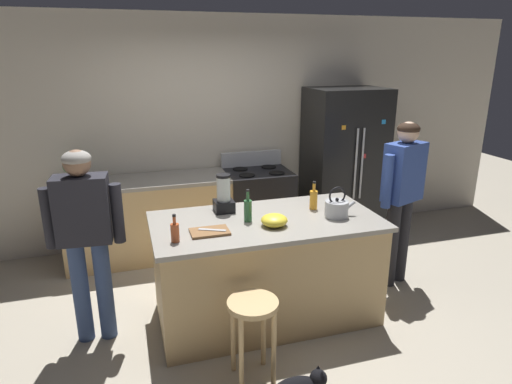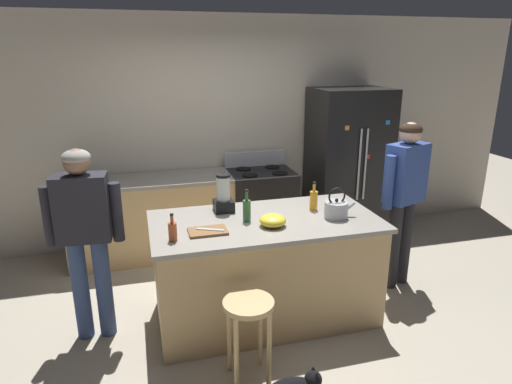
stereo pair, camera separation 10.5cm
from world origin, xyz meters
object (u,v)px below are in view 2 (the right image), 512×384
Objects in this scene: chef_knife at (210,229)px; bar_stool at (249,319)px; stove_range at (261,207)px; potted_plant at (77,168)px; bottle_olive_oil at (247,210)px; bottle_soda at (314,199)px; cutting_board at (208,231)px; tea_kettle at (336,209)px; mixing_bowl at (273,220)px; person_by_sink_right at (405,190)px; kitchen_island at (265,268)px; bottle_cooking_sauce at (173,231)px; blender_appliance at (223,196)px; refrigerator at (347,165)px; person_by_island_left at (85,228)px.

bar_stool is at bearing -50.08° from chef_knife.
potted_plant reaches higher than stove_range.
bottle_soda is at bearing 10.46° from bottle_olive_oil.
tea_kettle is at bearing 2.10° from cutting_board.
mixing_bowl is (0.35, 0.58, 0.48)m from bar_stool.
stove_range is at bearing 61.49° from cutting_board.
stove_range is at bearing -0.72° from potted_plant.
potted_plant is (-3.09, 1.35, 0.09)m from person_by_sink_right.
tea_kettle is (0.93, 0.63, 0.51)m from bar_stool.
stove_range is at bearing 75.41° from kitchen_island.
bar_stool is 2.86× the size of chef_knife.
bottle_soda reaches higher than bottle_cooking_sauce.
blender_appliance reaches higher than bar_stool.
blender_appliance is 0.73m from bottle_cooking_sauce.
stove_range reaches higher than mixing_bowl.
bottle_soda is (-1.02, -1.38, 0.08)m from refrigerator.
refrigerator is 2.23m from mixing_bowl.
stove_range is (-1.11, 0.02, -0.46)m from refrigerator.
stove_range is at bearing 96.88° from tea_kettle.
mixing_bowl is (0.31, -0.45, -0.09)m from blender_appliance.
kitchen_island is 6.40× the size of potted_plant.
bar_stool is 2.10× the size of cutting_board.
cutting_board is (0.92, -0.25, -0.03)m from person_by_island_left.
bar_stool is 2.90× the size of mixing_bowl.
mixing_bowl is at bearing -0.71° from cutting_board.
person_by_island_left is at bearing -179.19° from bottle_soda.
person_by_sink_right is (1.46, 0.20, 0.54)m from kitchen_island.
person_by_sink_right is 0.97m from bottle_soda.
refrigerator is at bearing 33.83° from blender_appliance.
kitchen_island is 0.82m from bar_stool.
potted_plant reaches higher than mixing_bowl.
stove_range is at bearing 77.23° from mixing_bowl.
bottle_soda reaches higher than kitchen_island.
person_by_sink_right is 5.52× the size of potted_plant.
bar_stool is 2.29× the size of tea_kettle.
person_by_sink_right is 6.00× the size of bottle_olive_oil.
blender_appliance is (1.14, 0.20, 0.10)m from person_by_island_left.
person_by_sink_right is 4.90× the size of blender_appliance.
potted_plant is 1.00× the size of cutting_board.
person_by_sink_right is 1.49m from mixing_bowl.
bottle_soda is (1.28, 0.37, 0.02)m from bottle_cooking_sauce.
bottle_olive_oil reaches higher than stove_range.
refrigerator is at bearing 87.86° from person_by_sink_right.
bar_stool is at bearing -47.81° from bottle_cooking_sauce.
bar_stool is at bearing -92.27° from blender_appliance.
person_by_island_left is 4.70× the size of blender_appliance.
person_by_sink_right is at bearing 27.73° from bar_stool.
mixing_bowl is 0.58m from tea_kettle.
refrigerator is 2.94m from bar_stool.
person_by_sink_right is at bearing 2.05° from person_by_island_left.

